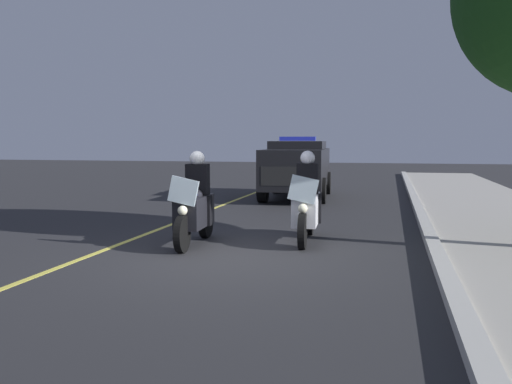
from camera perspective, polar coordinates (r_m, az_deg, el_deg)
The scene contains 6 objects.
ground_plane at distance 9.13m, azimuth -2.76°, elevation -6.67°, with size 80.00×80.00×0.00m, color #28282B.
curb_strip at distance 8.79m, azimuth 18.68°, elevation -6.93°, with size 48.00×0.24×0.15m, color #B7B5AD.
lane_stripe_center at distance 10.01m, azimuth -15.37°, elevation -5.78°, with size 48.00×0.12×0.01m, color #E0D14C.
police_motorcycle_lead_left at distance 10.07m, azimuth -6.41°, elevation -1.55°, with size 2.14×0.60×1.72m.
police_motorcycle_lead_right at distance 10.35m, azimuth 5.29°, elevation -1.35°, with size 2.14×0.60×1.72m.
police_suv at distance 18.28m, azimuth 4.33°, elevation 2.71°, with size 5.01×2.31×2.05m.
Camera 1 is at (8.56, 2.55, 1.90)m, focal length 38.28 mm.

